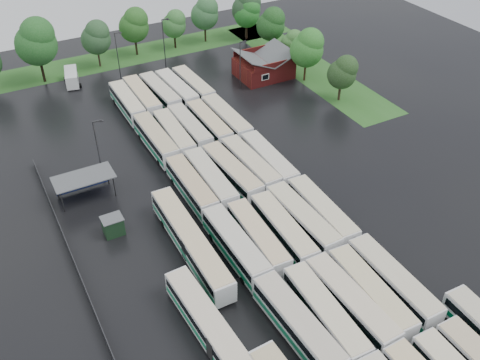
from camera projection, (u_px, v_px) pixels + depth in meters
name	position (u px, v px, depth m)	size (l,w,h in m)	color
ground	(272.00, 251.00, 66.54)	(160.00, 160.00, 0.00)	black
brick_building	(264.00, 67.00, 104.59)	(10.07, 8.60, 5.39)	maroon
wash_shed	(83.00, 179.00, 73.64)	(8.20, 4.20, 3.58)	#2D2D30
utility_hut	(113.00, 226.00, 68.41)	(2.70, 2.20, 2.62)	black
grass_strip_north	(121.00, 57.00, 112.78)	(80.00, 10.00, 0.01)	#285C1F
grass_strip_east	(305.00, 66.00, 109.55)	(10.00, 50.00, 0.01)	#285C1F
west_fence	(77.00, 269.00, 63.33)	(0.10, 50.00, 1.20)	#2D2D30
bus_r1c0	(298.00, 325.00, 55.08)	(3.22, 13.29, 3.68)	silver
bus_r1c1	(325.00, 315.00, 56.20)	(3.31, 13.14, 3.63)	silver
bus_r1c2	(350.00, 303.00, 57.42)	(3.07, 13.17, 3.65)	silver
bus_r1c3	(370.00, 293.00, 58.58)	(3.26, 12.93, 3.57)	silver
bus_r1c4	(393.00, 282.00, 59.89)	(2.92, 13.12, 3.65)	silver
bus_r2c0	(236.00, 246.00, 64.49)	(2.78, 13.00, 3.62)	silver
bus_r2c1	(258.00, 238.00, 65.67)	(3.23, 12.63, 3.49)	silver
bus_r2c2	(283.00, 230.00, 66.76)	(3.23, 12.87, 3.55)	silver
bus_r2c3	(302.00, 220.00, 68.21)	(3.02, 13.19, 3.66)	silver
bus_r2c4	(322.00, 213.00, 69.44)	(3.21, 13.08, 3.62)	silver
bus_r3c0	(192.00, 187.00, 73.94)	(2.83, 12.62, 3.50)	silver
bus_r3c1	(211.00, 180.00, 75.04)	(3.09, 13.04, 3.61)	silver
bus_r3c2	(232.00, 173.00, 76.38)	(3.41, 13.16, 3.63)	silver
bus_r3c3	(250.00, 166.00, 77.84)	(3.07, 13.02, 3.61)	silver
bus_r3c4	(269.00, 161.00, 78.81)	(3.02, 12.95, 3.59)	silver
bus_r4c0	(156.00, 140.00, 83.48)	(2.80, 13.00, 3.62)	silver
bus_r4c1	(174.00, 135.00, 84.66)	(3.12, 12.69, 3.51)	silver
bus_r4c2	(190.00, 129.00, 86.22)	(2.73, 12.55, 3.49)	silver
bus_r4c3	(209.00, 124.00, 87.33)	(2.71, 12.53, 3.48)	silver
bus_r4c4	(226.00, 120.00, 88.31)	(2.92, 13.25, 3.68)	silver
bus_r5c0	(127.00, 103.00, 93.04)	(2.81, 12.59, 3.50)	silver
bus_r5c1	(142.00, 98.00, 94.40)	(2.83, 12.98, 3.61)	silver
bus_r5c2	(160.00, 93.00, 95.86)	(3.25, 12.76, 3.52)	silver
bus_r5c3	(177.00, 90.00, 96.73)	(3.29, 13.01, 3.59)	silver
bus_r5c4	(193.00, 86.00, 98.12)	(3.12, 12.64, 3.49)	silver
artic_bus_west_b	(191.00, 242.00, 65.01)	(2.95, 19.45, 3.60)	silver
artic_bus_west_c	(217.00, 338.00, 53.96)	(3.53, 18.87, 3.48)	silver
minibus	(72.00, 77.00, 102.12)	(3.52, 6.49, 2.69)	white
tree_north_1	(37.00, 41.00, 98.87)	(7.75, 7.75, 12.83)	black
tree_north_2	(96.00, 37.00, 105.60)	(5.86, 5.86, 9.71)	#39271E
tree_north_3	(135.00, 25.00, 110.03)	(6.17, 6.17, 10.22)	black
tree_north_4	(174.00, 23.00, 113.55)	(5.12, 5.12, 8.49)	black
tree_north_5	(205.00, 13.00, 115.84)	(6.05, 6.05, 10.02)	black
tree_north_6	(247.00, 7.00, 117.61)	(6.42, 6.42, 10.64)	black
tree_east_0	(343.00, 72.00, 94.58)	(5.25, 5.23, 8.65)	#34271B
tree_east_1	(308.00, 47.00, 100.20)	(6.34, 6.34, 10.51)	#392114
tree_east_2	(292.00, 42.00, 107.27)	(4.45, 4.44, 7.35)	black
tree_east_3	(272.00, 24.00, 111.12)	(5.94, 5.94, 9.83)	black
tree_east_4	(248.00, 12.00, 117.37)	(5.68, 5.68, 9.40)	black
lamp_post_ne	(241.00, 62.00, 98.30)	(1.43, 0.28, 9.31)	#2D2D30
lamp_post_nw	(98.00, 148.00, 74.67)	(1.56, 0.30, 10.10)	#2D2D30
lamp_post_back_w	(118.00, 53.00, 101.56)	(1.44, 0.28, 9.35)	#2D2D30
lamp_post_back_e	(164.00, 41.00, 104.36)	(1.61, 0.31, 10.45)	#2D2D30
puddle_2	(228.00, 259.00, 65.48)	(6.67, 6.67, 0.01)	black
puddle_3	(312.00, 237.00, 68.59)	(3.79, 3.79, 0.01)	black
puddle_4	(455.00, 308.00, 59.43)	(2.51, 2.51, 0.01)	black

